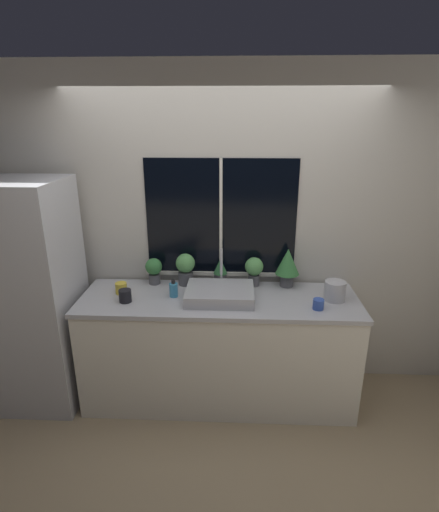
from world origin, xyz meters
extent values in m
plane|color=#937F60|center=(0.00, 0.00, 0.00)|extent=(14.00, 14.00, 0.00)
cube|color=#BCB7AD|center=(0.00, 0.73, 1.35)|extent=(8.00, 0.06, 2.70)
cube|color=black|center=(0.00, 0.69, 1.49)|extent=(1.25, 0.01, 0.96)
cube|color=silver|center=(0.00, 0.69, 1.49)|extent=(0.02, 0.01, 0.96)
cube|color=silver|center=(0.00, 0.69, 0.99)|extent=(1.31, 0.04, 0.03)
cube|color=#BCB7AD|center=(-2.17, 1.50, 1.35)|extent=(0.06, 7.00, 2.70)
cube|color=#BCB7AD|center=(2.17, 1.50, 1.35)|extent=(0.06, 7.00, 2.70)
cube|color=silver|center=(0.00, 0.33, 0.45)|extent=(2.18, 0.66, 0.89)
cube|color=#ADADB2|center=(0.00, 0.33, 0.91)|extent=(2.20, 0.68, 0.03)
cube|color=#B7B7BC|center=(-1.52, 0.28, 0.93)|extent=(0.74, 0.64, 1.85)
cube|color=#ADADB2|center=(0.01, 0.31, 0.97)|extent=(0.53, 0.40, 0.09)
cylinder|color=#B7B7BC|center=(0.01, 0.54, 0.94)|extent=(0.04, 0.04, 0.03)
cylinder|color=#B7B7BC|center=(0.01, 0.54, 1.11)|extent=(0.02, 0.02, 0.31)
cylinder|color=#4C4C51|center=(-0.56, 0.59, 0.97)|extent=(0.09, 0.09, 0.09)
sphere|color=#387A3D|center=(-0.56, 0.59, 1.08)|extent=(0.14, 0.14, 0.14)
cylinder|color=#4C4C51|center=(-0.29, 0.59, 0.98)|extent=(0.13, 0.13, 0.11)
sphere|color=#569951|center=(-0.29, 0.59, 1.12)|extent=(0.16, 0.16, 0.16)
cylinder|color=#4C4C51|center=(0.00, 0.59, 0.98)|extent=(0.11, 0.11, 0.11)
cone|color=#2D6638|center=(0.00, 0.59, 1.10)|extent=(0.12, 0.12, 0.13)
cylinder|color=#4C4C51|center=(0.28, 0.59, 0.98)|extent=(0.09, 0.09, 0.09)
sphere|color=#569951|center=(0.28, 0.59, 1.10)|extent=(0.15, 0.15, 0.15)
cylinder|color=#4C4C51|center=(0.56, 0.59, 0.98)|extent=(0.11, 0.11, 0.11)
cone|color=#387A3D|center=(0.56, 0.59, 1.15)|extent=(0.20, 0.20, 0.22)
cylinder|color=teal|center=(-0.36, 0.34, 0.98)|extent=(0.07, 0.07, 0.11)
cylinder|color=black|center=(-0.36, 0.34, 1.06)|extent=(0.03, 0.03, 0.03)
cylinder|color=black|center=(-0.72, 0.23, 0.98)|extent=(0.10, 0.10, 0.10)
cylinder|color=gold|center=(-0.79, 0.38, 0.97)|extent=(0.09, 0.09, 0.09)
cylinder|color=#3351AD|center=(0.75, 0.17, 0.97)|extent=(0.08, 0.08, 0.08)
cylinder|color=#B2B2B7|center=(0.90, 0.33, 1.00)|extent=(0.16, 0.16, 0.15)
cone|color=#B2B2B7|center=(0.90, 0.33, 1.09)|extent=(0.14, 0.14, 0.02)
camera|label=1|loc=(0.13, -2.53, 2.28)|focal=28.00mm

